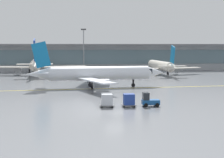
{
  "coord_description": "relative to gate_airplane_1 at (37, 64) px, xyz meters",
  "views": [
    {
      "loc": [
        -5.69,
        -47.76,
        9.18
      ],
      "look_at": [
        1.65,
        16.62,
        3.0
      ],
      "focal_mm": 57.04,
      "sensor_mm": 36.0,
      "label": 1
    }
  ],
  "objects": [
    {
      "name": "terminal_concourse",
      "position": [
        16.4,
        18.16,
        1.59
      ],
      "size": [
        225.98,
        11.0,
        9.6
      ],
      "color": "#9EA3A8",
      "rests_on": "ground_plane"
    },
    {
      "name": "taxiway_centreline_stripe",
      "position": [
        16.65,
        -38.21,
        -3.32
      ],
      "size": [
        109.7,
        8.85,
        0.01
      ],
      "primitive_type": "cube",
      "rotation": [
        0.0,
        0.0,
        0.08
      ],
      "color": "yellow",
      "rests_on": "ground_plane"
    },
    {
      "name": "ground_plane",
      "position": [
        16.4,
        -64.93,
        -3.33
      ],
      "size": [
        400.0,
        400.0,
        0.0
      ],
      "primitive_type": "plane",
      "color": "slate"
    },
    {
      "name": "gate_airplane_1",
      "position": [
        0.0,
        0.0,
        0.0
      ],
      "size": [
        31.14,
        33.51,
        11.1
      ],
      "rotation": [
        0.0,
        0.0,
        1.62
      ],
      "color": "silver",
      "rests_on": "ground_plane"
    },
    {
      "name": "baggage_tug",
      "position": [
        22.26,
        -60.82,
        -2.44
      ],
      "size": [
        2.62,
        1.65,
        2.1
      ],
      "rotation": [
        0.0,
        0.0,
        -0.01
      ],
      "color": "#194C8C",
      "rests_on": "ground_plane"
    },
    {
      "name": "taxiing_regional_jet",
      "position": [
        16.26,
        -36.24,
        -0.32
      ],
      "size": [
        30.26,
        28.05,
        10.02
      ],
      "rotation": [
        0.0,
        0.0,
        0.08
      ],
      "color": "silver",
      "rests_on": "ground_plane"
    },
    {
      "name": "gate_airplane_2",
      "position": [
        38.48,
        -4.14,
        -0.58
      ],
      "size": [
        25.74,
        27.7,
        9.18
      ],
      "rotation": [
        0.0,
        0.0,
        1.62
      ],
      "color": "silver",
      "rests_on": "ground_plane"
    },
    {
      "name": "cargo_dolly_lead",
      "position": [
        19.17,
        -60.78,
        -2.27
      ],
      "size": [
        2.12,
        1.63,
        1.94
      ],
      "rotation": [
        0.0,
        0.0,
        -0.01
      ],
      "color": "#595B60",
      "rests_on": "ground_plane"
    },
    {
      "name": "apron_light_mast_1",
      "position": [
        14.91,
        10.45,
        4.77
      ],
      "size": [
        1.8,
        0.36,
        14.81
      ],
      "color": "gray",
      "rests_on": "ground_plane"
    },
    {
      "name": "cargo_dolly_trailing",
      "position": [
        15.86,
        -60.73,
        -2.27
      ],
      "size": [
        2.12,
        1.63,
        1.94
      ],
      "rotation": [
        0.0,
        0.0,
        -0.01
      ],
      "color": "#595B60",
      "rests_on": "ground_plane"
    }
  ]
}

